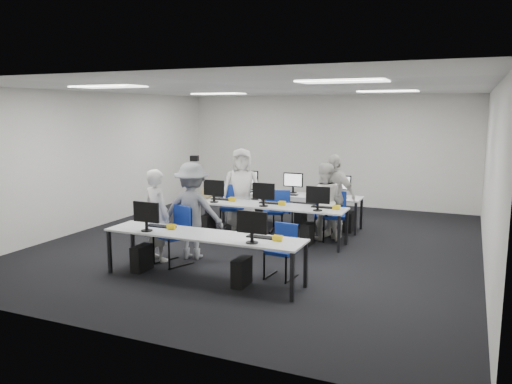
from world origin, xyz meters
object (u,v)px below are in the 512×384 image
at_px(chair_3, 274,220).
at_px(student_2, 242,189).
at_px(desk_front, 203,237).
at_px(chair_7, 324,224).
at_px(student_0, 157,215).
at_px(student_3, 333,196).
at_px(chair_5, 234,215).
at_px(chair_4, 335,225).
at_px(desk_mid, 267,207).
at_px(chair_2, 233,217).
at_px(student_1, 324,202).
at_px(chair_0, 174,246).
at_px(photographer, 192,211).
at_px(chair_6, 281,218).
at_px(chair_1, 281,261).

bearing_deg(chair_3, student_2, 162.63).
xyz_separation_m(desk_front, student_2, (-0.88, 3.29, 0.21)).
bearing_deg(chair_7, student_0, -146.80).
bearing_deg(student_3, chair_5, -162.29).
bearing_deg(chair_4, desk_mid, -170.45).
xyz_separation_m(chair_3, student_3, (1.24, 0.18, 0.57)).
relative_size(chair_2, chair_3, 1.11).
height_order(desk_mid, chair_2, chair_2).
relative_size(student_1, student_2, 0.88).
bearing_deg(chair_3, desk_front, -102.67).
xyz_separation_m(chair_0, chair_2, (-0.11, 2.53, 0.00)).
xyz_separation_m(chair_5, chair_7, (2.13, -0.07, 0.00)).
bearing_deg(photographer, student_0, 24.08).
xyz_separation_m(desk_front, chair_7, (0.96, 3.39, -0.42)).
height_order(chair_2, chair_6, chair_2).
bearing_deg(chair_6, chair_0, -118.21).
xyz_separation_m(chair_4, photographer, (-1.99, -2.21, 0.55)).
bearing_deg(chair_6, chair_2, -171.56).
bearing_deg(desk_front, chair_4, 68.59).
bearing_deg(student_1, chair_3, -25.62).
relative_size(chair_2, chair_5, 1.18).
height_order(student_0, student_2, student_2).
xyz_separation_m(student_2, photographer, (0.13, -2.33, -0.04)).
xyz_separation_m(chair_6, student_2, (-0.89, -0.11, 0.59)).
distance_m(desk_mid, chair_5, 1.51).
xyz_separation_m(student_1, student_2, (-1.90, 0.17, 0.11)).
distance_m(desk_mid, chair_3, 0.77).
height_order(desk_front, chair_4, chair_4).
height_order(desk_mid, chair_0, chair_0).
bearing_deg(chair_7, chair_5, 159.67).
xyz_separation_m(desk_front, chair_4, (1.24, 3.17, -0.38)).
bearing_deg(chair_4, student_0, -149.13).
xyz_separation_m(desk_front, chair_2, (-0.98, 3.05, -0.37)).
height_order(chair_0, student_0, student_0).
bearing_deg(student_2, chair_0, -112.91).
bearing_deg(chair_3, chair_1, -80.93).
distance_m(chair_7, student_0, 3.59).
bearing_deg(chair_1, chair_7, 98.07).
relative_size(chair_5, student_2, 0.47).
bearing_deg(chair_4, student_3, 97.71).
xyz_separation_m(chair_0, chair_4, (2.11, 2.65, -0.01)).
relative_size(chair_6, student_1, 0.60).
distance_m(chair_2, student_0, 2.51).
height_order(desk_mid, chair_3, chair_3).
bearing_deg(chair_6, desk_front, -101.46).
bearing_deg(chair_4, chair_5, 158.05).
bearing_deg(chair_5, chair_7, -6.68).
distance_m(desk_mid, chair_4, 1.42).
bearing_deg(chair_7, student_1, -97.81).
height_order(chair_0, photographer, photographer).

